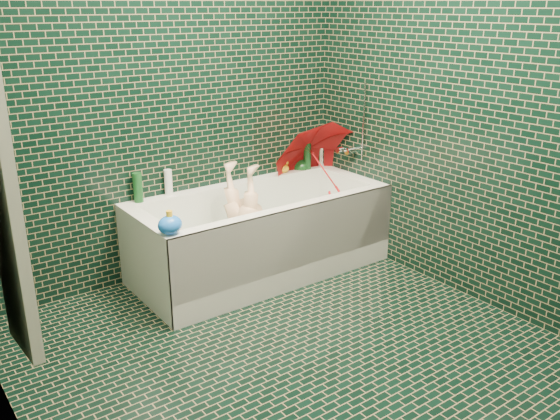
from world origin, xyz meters
TOP-DOWN VIEW (x-y plane):
  - floor at (0.00, 0.00)m, footprint 2.80×2.80m
  - wall_back at (0.00, 1.40)m, footprint 2.80×0.00m
  - wall_right at (1.30, 0.00)m, footprint 0.00×2.80m
  - bathtub at (0.45, 1.01)m, footprint 1.70×0.75m
  - bath_mat at (0.45, 1.02)m, footprint 1.35×0.47m
  - water at (0.45, 1.02)m, footprint 1.48×0.53m
  - towel at (-1.24, 0.24)m, footprint 0.08×0.44m
  - faucet at (1.26, 1.02)m, footprint 0.18×0.19m
  - child at (0.31, 1.01)m, footprint 1.00×0.64m
  - umbrella at (1.06, 1.10)m, footprint 0.91×0.96m
  - soap_bottle_a at (1.22, 1.37)m, footprint 0.12×0.12m
  - soap_bottle_b at (1.20, 1.35)m, footprint 0.10×0.11m
  - soap_bottle_c at (1.09, 1.32)m, footprint 0.18×0.18m
  - bottle_right_tall at (1.10, 1.33)m, footprint 0.06×0.06m
  - bottle_right_pump at (1.22, 1.32)m, footprint 0.06×0.06m
  - bottle_left_tall at (-0.26, 1.35)m, footprint 0.08×0.08m
  - bottle_left_short at (-0.04, 1.37)m, footprint 0.06×0.06m
  - rubber_duck at (0.89, 1.35)m, footprint 0.11×0.10m
  - bath_toy at (-0.35, 0.72)m, footprint 0.15×0.13m

SIDE VIEW (x-z plane):
  - floor at x=0.00m, z-range 0.00..0.00m
  - bath_mat at x=0.45m, z-range 0.15..0.16m
  - bathtub at x=0.45m, z-range -0.06..0.49m
  - water at x=0.45m, z-range 0.30..0.30m
  - child at x=0.31m, z-range 0.18..0.44m
  - soap_bottle_a at x=1.22m, z-range 0.43..0.67m
  - soap_bottle_b at x=1.20m, z-range 0.45..0.65m
  - soap_bottle_c at x=1.09m, z-range 0.46..0.64m
  - rubber_duck at x=0.89m, z-range 0.55..0.63m
  - umbrella at x=1.06m, z-range 0.13..1.07m
  - bath_toy at x=-0.35m, z-range 0.54..0.68m
  - bottle_left_short at x=-0.04m, z-range 0.55..0.72m
  - bottle_right_pump at x=1.22m, z-range 0.55..0.74m
  - bottle_left_tall at x=-0.26m, z-range 0.55..0.74m
  - bottle_right_tall at x=1.10m, z-range 0.55..0.78m
  - faucet at x=1.26m, z-range 0.50..1.05m
  - towel at x=-1.24m, z-range 0.47..1.59m
  - wall_back at x=0.00m, z-range -0.15..2.65m
  - wall_right at x=1.30m, z-range -0.15..2.65m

